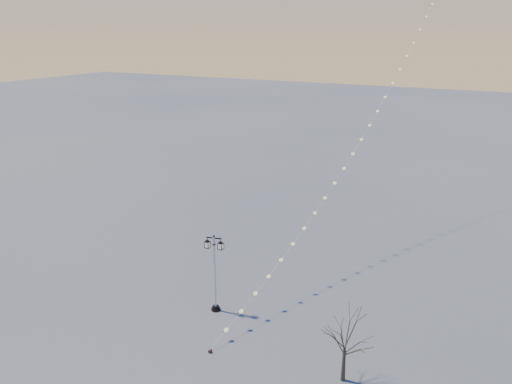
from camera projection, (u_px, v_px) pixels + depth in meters
The scene contains 4 objects.
ground at pixel (205, 344), 31.85m from camera, with size 300.00×300.00×0.00m, color #515452.
street_lamp at pixel (215, 269), 34.74m from camera, with size 1.39×0.68×5.56m.
bare_tree at pixel (345, 337), 27.78m from camera, with size 2.37×2.37×3.92m.
kite_train at pixel (376, 80), 44.37m from camera, with size 6.32×45.56×28.71m.
Camera 1 is at (15.62, -22.86, 18.58)m, focal length 36.45 mm.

